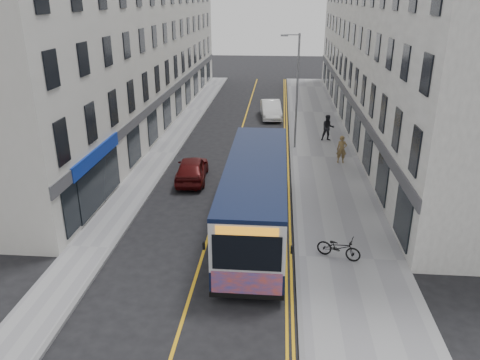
% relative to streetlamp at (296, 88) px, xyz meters
% --- Properties ---
extents(ground, '(140.00, 140.00, 0.00)m').
position_rel_streetlamp_xyz_m(ground, '(-4.17, -14.00, -4.38)').
color(ground, black).
rests_on(ground, ground).
extents(pavement_east, '(4.50, 64.00, 0.12)m').
position_rel_streetlamp_xyz_m(pavement_east, '(2.08, -2.00, -4.32)').
color(pavement_east, gray).
rests_on(pavement_east, ground).
extents(pavement_west, '(2.00, 64.00, 0.12)m').
position_rel_streetlamp_xyz_m(pavement_west, '(-9.17, -2.00, -4.32)').
color(pavement_west, gray).
rests_on(pavement_west, ground).
extents(kerb_east, '(0.18, 64.00, 0.13)m').
position_rel_streetlamp_xyz_m(kerb_east, '(-0.17, -2.00, -4.32)').
color(kerb_east, slate).
rests_on(kerb_east, ground).
extents(kerb_west, '(0.18, 64.00, 0.13)m').
position_rel_streetlamp_xyz_m(kerb_west, '(-8.17, -2.00, -4.32)').
color(kerb_west, slate).
rests_on(kerb_west, ground).
extents(road_centre_line, '(0.12, 64.00, 0.01)m').
position_rel_streetlamp_xyz_m(road_centre_line, '(-4.17, -2.00, -4.38)').
color(road_centre_line, gold).
rests_on(road_centre_line, ground).
extents(road_dbl_yellow_inner, '(0.10, 64.00, 0.01)m').
position_rel_streetlamp_xyz_m(road_dbl_yellow_inner, '(-0.62, -2.00, -4.38)').
color(road_dbl_yellow_inner, gold).
rests_on(road_dbl_yellow_inner, ground).
extents(road_dbl_yellow_outer, '(0.10, 64.00, 0.01)m').
position_rel_streetlamp_xyz_m(road_dbl_yellow_outer, '(-0.42, -2.00, -4.38)').
color(road_dbl_yellow_outer, gold).
rests_on(road_dbl_yellow_outer, ground).
extents(terrace_east, '(6.00, 46.00, 13.00)m').
position_rel_streetlamp_xyz_m(terrace_east, '(7.33, 7.00, 2.12)').
color(terrace_east, white).
rests_on(terrace_east, ground).
extents(terrace_west, '(6.00, 46.00, 13.00)m').
position_rel_streetlamp_xyz_m(terrace_west, '(-13.17, 7.00, 2.12)').
color(terrace_west, silver).
rests_on(terrace_west, ground).
extents(streetlamp, '(1.32, 0.18, 8.00)m').
position_rel_streetlamp_xyz_m(streetlamp, '(0.00, 0.00, 0.00)').
color(streetlamp, gray).
rests_on(streetlamp, ground).
extents(city_bus, '(2.73, 11.71, 3.40)m').
position_rel_streetlamp_xyz_m(city_bus, '(-2.05, -12.82, -2.52)').
color(city_bus, black).
rests_on(city_bus, ground).
extents(bicycle, '(1.95, 1.27, 0.97)m').
position_rel_streetlamp_xyz_m(bicycle, '(1.53, -15.23, -3.78)').
color(bicycle, black).
rests_on(bicycle, pavement_east).
extents(pedestrian_near, '(0.66, 0.43, 1.79)m').
position_rel_streetlamp_xyz_m(pedestrian_near, '(3.01, -3.09, -3.37)').
color(pedestrian_near, olive).
rests_on(pedestrian_near, pavement_east).
extents(pedestrian_far, '(1.03, 0.85, 1.96)m').
position_rel_streetlamp_xyz_m(pedestrian_far, '(2.56, 1.90, -3.28)').
color(pedestrian_far, black).
rests_on(pedestrian_far, pavement_east).
extents(car_white, '(2.13, 4.87, 1.56)m').
position_rel_streetlamp_xyz_m(car_white, '(-1.86, 8.97, -3.60)').
color(car_white, white).
rests_on(car_white, ground).
extents(car_maroon, '(2.03, 4.43, 1.47)m').
position_rel_streetlamp_xyz_m(car_maroon, '(-6.17, -6.78, -3.65)').
color(car_maroon, '#4F0D0D').
rests_on(car_maroon, ground).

